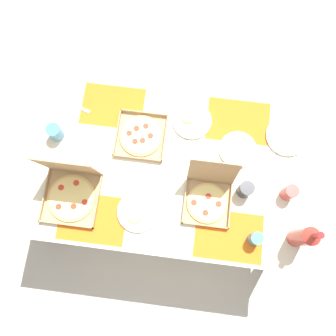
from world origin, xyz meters
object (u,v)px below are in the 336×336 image
Objects in this scene: pizza_box_corner_right at (208,196)px; cup_dark at (255,239)px; plate_far_left at (191,120)px; plate_near_right at (238,150)px; cup_clear_right at (55,132)px; plate_far_right at (138,212)px; pizza_box_edge_far at (141,136)px; cup_red at (245,190)px; pizza_box_corner_left at (71,191)px; plate_middle at (287,136)px; soda_bottle at (304,237)px; cup_spare at (289,192)px.

pizza_box_corner_right is 0.32m from cup_dark.
plate_near_right is (0.28, -0.14, -0.00)m from plate_far_left.
cup_dark reaches higher than plate_near_right.
cup_clear_right is at bearing 164.09° from pizza_box_corner_right.
pizza_box_corner_right is at bearing 19.13° from plate_far_right.
plate_far_right is at bearing -160.87° from pizza_box_corner_right.
plate_far_right is 0.64m from cup_clear_right.
plate_near_right is 0.50m from cup_dark.
pizza_box_corner_right is at bearing -36.45° from pizza_box_edge_far.
cup_clear_right is at bearing 158.86° from cup_dark.
cup_dark is at bearing -74.45° from cup_red.
plate_near_right is (0.87, 0.36, -0.04)m from pizza_box_corner_left.
plate_far_left is at bearing 13.65° from cup_clear_right.
cup_dark is at bearing -5.84° from plate_far_right.
plate_middle is (0.82, 0.10, -0.00)m from pizza_box_edge_far.
pizza_box_edge_far is at bearing 95.92° from plate_far_right.
cup_red reaches higher than pizza_box_edge_far.
plate_near_right is at bearing 2.18° from cup_clear_right.
pizza_box_corner_right reaches higher than plate_far_left.
pizza_box_corner_right reaches higher than cup_red.
pizza_box_corner_left is 1.02× the size of soda_bottle.
plate_far_left is at bearing 122.51° from cup_dark.
plate_near_right is 2.00× the size of cup_spare.
pizza_box_corner_right is at bearing -162.68° from cup_red.
cup_dark is (1.14, -0.44, 0.00)m from cup_clear_right.
plate_far_left is (-0.14, 0.43, -0.04)m from pizza_box_corner_right.
plate_far_left is 0.86m from soda_bottle.
plate_near_right is 2.13× the size of cup_dark.
pizza_box_corner_right reaches higher than plate_far_right.
soda_bottle is at bearing -18.22° from pizza_box_corner_right.
pizza_box_edge_far is at bearing 152.65° from soda_bottle.
plate_middle is 1.05× the size of plate_far_left.
plate_far_left is at bearing 136.28° from soda_bottle.
soda_bottle is at bearing 8.26° from cup_dark.
pizza_box_corner_left is 1.00m from cup_dark.
pizza_box_edge_far is 0.65m from cup_red.
cup_spare is 1.07× the size of cup_dark.
cup_clear_right is 1.09m from cup_red.
soda_bottle is at bearing -82.91° from plate_middle.
plate_middle is 0.33m from cup_spare.
cup_red is (0.05, -0.23, 0.05)m from plate_near_right.
plate_near_right is 0.36m from cup_spare.
plate_near_right is 1.98× the size of cup_red.
cup_clear_right is (-1.36, 0.41, -0.08)m from soda_bottle.
cup_clear_right reaches higher than plate_far_left.
pizza_box_corner_left is 0.93m from cup_red.
cup_spare is at bearing 14.24° from plate_far_right.
cup_red is at bearing -10.13° from cup_clear_right.
cup_spare is (1.15, 0.14, 0.00)m from pizza_box_corner_left.
plate_far_right is 2.26× the size of cup_dark.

